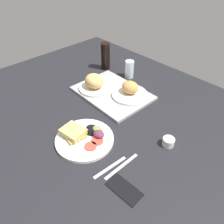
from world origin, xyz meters
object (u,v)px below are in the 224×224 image
at_px(bread_plate_near, 95,83).
at_px(bread_plate_far, 130,91).
at_px(espresso_cup, 168,142).
at_px(fork, 110,167).
at_px(knife, 122,166).
at_px(serving_tray, 112,93).
at_px(soda_bottle, 105,56).
at_px(plate_with_salad, 84,137).
at_px(drinking_glass, 129,69).
at_px(cell_phone, 124,189).

xyz_separation_m(bread_plate_near, bread_plate_far, (0.20, 0.11, -0.01)).
bearing_deg(espresso_cup, fork, -107.90).
relative_size(bread_plate_near, bread_plate_far, 0.95).
bearing_deg(fork, knife, -32.44).
height_order(bread_plate_far, knife, bread_plate_far).
relative_size(bread_plate_far, espresso_cup, 3.87).
bearing_deg(serving_tray, knife, -39.44).
bearing_deg(serving_tray, soda_bottle, 144.70).
distance_m(serving_tray, plate_with_salad, 0.41).
bearing_deg(drinking_glass, bread_plate_near, -95.68).
relative_size(serving_tray, drinking_glass, 3.77).
height_order(knife, cell_phone, cell_phone).
height_order(bread_plate_far, cell_phone, bread_plate_far).
bearing_deg(soda_bottle, espresso_cup, -21.28).
bearing_deg(cell_phone, serving_tray, 137.35).
distance_m(serving_tray, bread_plate_near, 0.12).
distance_m(bread_plate_far, cell_phone, 0.63).
bearing_deg(fork, serving_tray, 49.81).
distance_m(plate_with_salad, drinking_glass, 0.65).
height_order(bread_plate_far, fork, bread_plate_far).
bearing_deg(drinking_glass, espresso_cup, -30.57).
distance_m(bread_plate_far, knife, 0.52).
distance_m(knife, cell_phone, 0.11).
height_order(plate_with_salad, espresso_cup, plate_with_salad).
relative_size(bread_plate_far, cell_phone, 1.50).
bearing_deg(serving_tray, plate_with_salad, -62.81).
xyz_separation_m(drinking_glass, espresso_cup, (0.56, -0.33, -0.04)).
bearing_deg(soda_bottle, plate_with_salad, -50.36).
bearing_deg(knife, bread_plate_far, 39.91).
height_order(drinking_glass, fork, drinking_glass).
height_order(bread_plate_far, plate_with_salad, bread_plate_far).
height_order(espresso_cup, cell_phone, espresso_cup).
relative_size(drinking_glass, soda_bottle, 0.62).
relative_size(plate_with_salad, espresso_cup, 5.01).
relative_size(serving_tray, bread_plate_far, 2.08).
relative_size(serving_tray, plate_with_salad, 1.60).
height_order(serving_tray, fork, serving_tray).
xyz_separation_m(serving_tray, plate_with_salad, (0.19, -0.36, 0.01)).
relative_size(bread_plate_near, espresso_cup, 3.69).
height_order(bread_plate_far, drinking_glass, drinking_glass).
relative_size(fork, cell_phone, 1.18).
bearing_deg(cell_phone, drinking_glass, 128.73).
distance_m(bread_plate_near, soda_bottle, 0.31).
height_order(bread_plate_near, plate_with_salad, bread_plate_near).
distance_m(drinking_glass, knife, 0.76).
relative_size(bread_plate_near, soda_bottle, 1.08).
bearing_deg(fork, plate_with_salad, 87.76).
xyz_separation_m(serving_tray, espresso_cup, (0.49, -0.10, 0.01)).
distance_m(plate_with_salad, cell_phone, 0.32).
height_order(plate_with_salad, knife, plate_with_salad).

